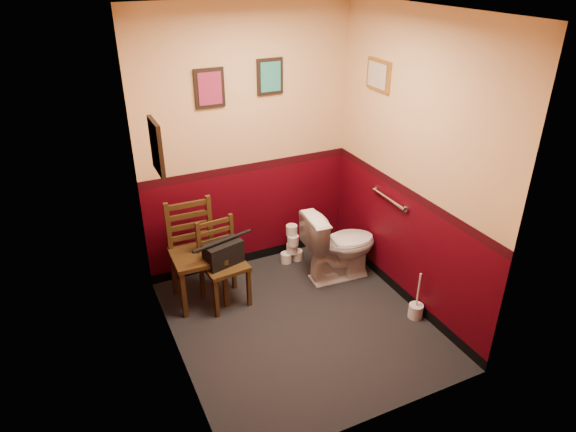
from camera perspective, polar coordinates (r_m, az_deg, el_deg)
The scene contains 17 objects.
floor at distance 4.84m, azimuth 1.29°, elevation -11.82°, with size 2.20×2.40×0.00m, color black.
ceiling at distance 3.77m, azimuth 1.75°, elevation 21.89°, with size 2.20×2.40×0.00m, color silver.
wall_back at distance 5.14m, azimuth -4.56°, elevation 7.89°, with size 2.20×2.70×0.00m, color #3F020C.
wall_front at distance 3.23m, azimuth 11.10°, elevation -5.21°, with size 2.20×2.70×0.00m, color #3F020C.
wall_left at distance 3.80m, azimuth -13.50°, elevation -0.14°, with size 2.40×2.70×0.00m, color #3F020C.
wall_right at distance 4.68m, azimuth 13.66°, elevation 5.18°, with size 2.40×2.70×0.00m, color #3F020C.
grab_bar at distance 5.00m, azimuth 11.15°, elevation 1.90°, with size 0.05×0.56×0.06m.
framed_print_back_a at distance 4.85m, azimuth -8.71°, elevation 13.86°, with size 0.28×0.04×0.36m.
framed_print_back_b at distance 5.04m, azimuth -2.01°, elevation 15.23°, with size 0.26×0.04×0.34m.
framed_print_left at distance 3.70m, azimuth -14.38°, elevation 7.45°, with size 0.04×0.30×0.38m.
framed_print_right at distance 4.93m, azimuth 10.01°, elevation 15.17°, with size 0.04×0.34×0.28m.
toilet at distance 5.30m, azimuth 5.79°, elevation -3.23°, with size 0.43×0.77×0.75m, color white.
toilet_brush at distance 5.01m, azimuth 14.01°, elevation -10.10°, with size 0.14×0.14×0.48m.
chair_left at distance 4.96m, azimuth -10.21°, elevation -4.13°, with size 0.48×0.48×1.00m.
chair_right at distance 4.93m, azimuth -7.29°, elevation -5.21°, with size 0.43×0.43×0.84m.
handbag at distance 4.83m, azimuth -7.20°, elevation -4.10°, with size 0.39×0.26×0.26m.
tp_stack at distance 5.61m, azimuth 0.45°, elevation -3.39°, with size 0.25×0.15×0.44m.
Camera 1 is at (-1.70, -3.35, 3.06)m, focal length 32.00 mm.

